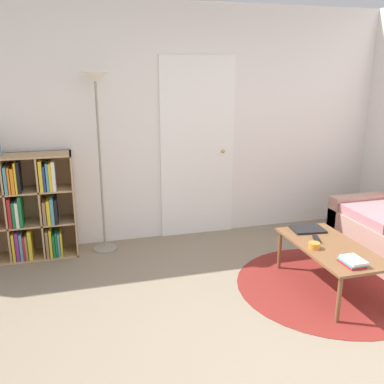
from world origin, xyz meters
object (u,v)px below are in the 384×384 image
(bookshelf, at_px, (22,209))
(coffee_table, at_px, (330,250))
(bowl, at_px, (314,246))
(laptop, at_px, (308,229))
(floor_lamp, at_px, (97,107))

(bookshelf, bearing_deg, coffee_table, -28.84)
(coffee_table, bearing_deg, bowl, -177.31)
(laptop, height_order, bowl, bowl)
(floor_lamp, distance_m, coffee_table, 2.62)
(coffee_table, height_order, laptop, laptop)
(bookshelf, distance_m, laptop, 2.87)
(floor_lamp, distance_m, bowl, 2.47)
(coffee_table, bearing_deg, floor_lamp, 142.14)
(coffee_table, relative_size, bowl, 10.64)
(bookshelf, distance_m, coffee_table, 3.04)
(bookshelf, height_order, coffee_table, bookshelf)
(laptop, bearing_deg, floor_lamp, 150.48)
(bowl, bearing_deg, coffee_table, 2.69)
(bookshelf, height_order, floor_lamp, floor_lamp)
(bookshelf, bearing_deg, floor_lamp, -1.85)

